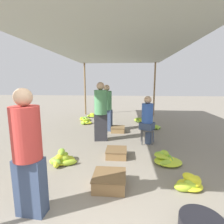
# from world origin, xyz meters

# --- Properties ---
(canopy_post_back_left) EXTENTS (0.08, 0.08, 2.60)m
(canopy_post_back_left) POSITION_xyz_m (-1.74, 7.71, 1.30)
(canopy_post_back_left) COLOR olive
(canopy_post_back_left) RESTS_ON ground
(canopy_post_back_right) EXTENTS (0.08, 0.08, 2.60)m
(canopy_post_back_right) POSITION_xyz_m (1.74, 7.71, 1.30)
(canopy_post_back_right) COLOR olive
(canopy_post_back_right) RESTS_ON ground
(canopy_tarp) EXTENTS (3.87, 7.81, 0.04)m
(canopy_tarp) POSITION_xyz_m (0.00, 4.00, 2.62)
(canopy_tarp) COLOR #9EA399
(canopy_tarp) RESTS_ON canopy_post_front_left
(vendor_foreground) EXTENTS (0.37, 0.37, 1.61)m
(vendor_foreground) POSITION_xyz_m (-0.82, 0.83, 0.84)
(vendor_foreground) COLOR #384766
(vendor_foreground) RESTS_ON ground
(stool) EXTENTS (0.34, 0.34, 0.41)m
(stool) POSITION_xyz_m (0.94, 3.59, 0.33)
(stool) COLOR #4C4C4C
(stool) RESTS_ON ground
(vendor_seated) EXTENTS (0.46, 0.46, 1.31)m
(vendor_seated) POSITION_xyz_m (0.95, 3.60, 0.68)
(vendor_seated) COLOR #384766
(vendor_seated) RESTS_ON ground
(banana_pile_left_0) EXTENTS (0.48, 0.51, 0.17)m
(banana_pile_left_0) POSITION_xyz_m (-1.45, 6.27, 0.07)
(banana_pile_left_0) COLOR #7AB536
(banana_pile_left_0) RESTS_ON ground
(banana_pile_left_1) EXTENTS (0.62, 0.67, 0.28)m
(banana_pile_left_1) POSITION_xyz_m (-0.97, 2.23, 0.09)
(banana_pile_left_1) COLOR #A4C62F
(banana_pile_left_1) RESTS_ON ground
(banana_pile_left_2) EXTENTS (0.47, 0.48, 0.21)m
(banana_pile_left_2) POSITION_xyz_m (-1.25, 5.66, 0.07)
(banana_pile_left_2) COLOR #8ABC33
(banana_pile_left_2) RESTS_ON ground
(banana_pile_left_3) EXTENTS (0.57, 0.52, 0.20)m
(banana_pile_left_3) POSITION_xyz_m (-1.24, 7.08, 0.07)
(banana_pile_left_3) COLOR #ACC92D
(banana_pile_left_3) RESTS_ON ground
(banana_pile_right_0) EXTENTS (0.60, 0.52, 0.24)m
(banana_pile_right_0) POSITION_xyz_m (1.22, 2.40, 0.08)
(banana_pile_right_0) COLOR #85B934
(banana_pile_right_0) RESTS_ON ground
(banana_pile_right_1) EXTENTS (0.49, 0.47, 0.25)m
(banana_pile_right_1) POSITION_xyz_m (1.40, 1.55, 0.09)
(banana_pile_right_1) COLOR yellow
(banana_pile_right_1) RESTS_ON ground
(banana_pile_right_2) EXTENTS (0.58, 0.52, 0.20)m
(banana_pile_right_2) POSITION_xyz_m (1.35, 5.19, 0.07)
(banana_pile_right_2) COLOR #AECA2D
(banana_pile_right_2) RESTS_ON ground
(banana_pile_right_3) EXTENTS (0.50, 0.54, 0.18)m
(banana_pile_right_3) POSITION_xyz_m (0.91, 6.18, 0.07)
(banana_pile_right_3) COLOR #74B337
(banana_pile_right_3) RESTS_ON ground
(crate_near) EXTENTS (0.52, 0.52, 0.22)m
(crate_near) POSITION_xyz_m (0.11, 1.48, 0.11)
(crate_near) COLOR olive
(crate_near) RESTS_ON ground
(crate_mid) EXTENTS (0.47, 0.47, 0.19)m
(crate_mid) POSITION_xyz_m (0.16, 2.64, 0.09)
(crate_mid) COLOR olive
(crate_mid) RESTS_ON ground
(crate_far) EXTENTS (0.46, 0.46, 0.18)m
(crate_far) POSITION_xyz_m (0.09, 4.65, 0.09)
(crate_far) COLOR #9E7A4C
(crate_far) RESTS_ON ground
(shopper_walking_mid) EXTENTS (0.39, 0.39, 1.67)m
(shopper_walking_mid) POSITION_xyz_m (-0.35, 3.74, 0.87)
(shopper_walking_mid) COLOR #2D2D33
(shopper_walking_mid) RESTS_ON ground
(shopper_walking_far) EXTENTS (0.41, 0.41, 1.58)m
(shopper_walking_far) POSITION_xyz_m (-0.30, 4.78, 0.82)
(shopper_walking_far) COLOR #384766
(shopper_walking_far) RESTS_ON ground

